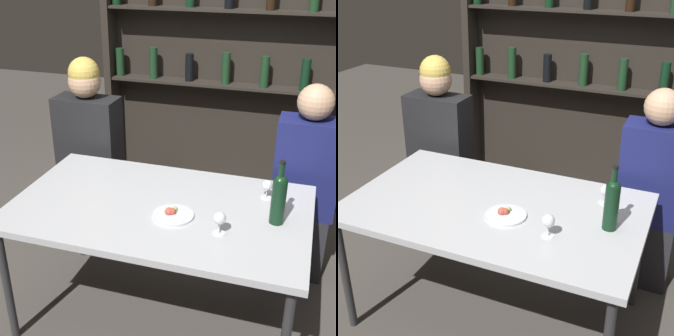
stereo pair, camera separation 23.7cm
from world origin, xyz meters
The scene contains 9 objects.
ground_plane centered at (0.00, 0.00, 0.00)m, with size 10.00×10.00×0.00m, color #47423D.
dining_table centered at (0.00, 0.00, 0.68)m, with size 1.54×0.93×0.73m.
wine_rack_wall centered at (0.00, 1.70, 1.23)m, with size 2.05×0.21×2.37m.
wine_bottle centered at (0.59, 0.01, 0.88)m, with size 0.07×0.07×0.33m.
wine_glass_0 centered at (0.52, 0.25, 0.80)m, with size 0.06×0.06×0.10m.
wine_glass_1 centered at (0.35, -0.17, 0.81)m, with size 0.06×0.06×0.11m.
food_plate_0 centered at (0.10, -0.09, 0.74)m, with size 0.21×0.21×0.05m.
seated_person_left centered at (-0.74, 0.67, 0.64)m, with size 0.43×0.22×1.32m.
seated_person_right centered at (0.71, 0.67, 0.60)m, with size 0.38×0.22×1.26m.
Camera 1 is at (0.69, -2.01, 1.94)m, focal length 50.00 mm.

